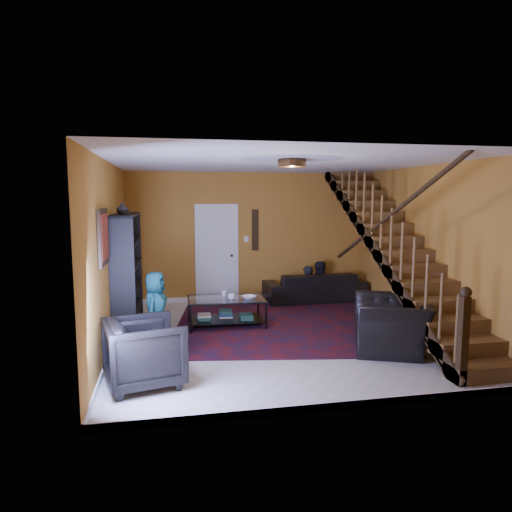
{
  "coord_description": "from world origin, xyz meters",
  "views": [
    {
      "loc": [
        -1.74,
        -7.11,
        2.26
      ],
      "look_at": [
        -0.28,
        0.4,
        1.28
      ],
      "focal_mm": 32.0,
      "sensor_mm": 36.0,
      "label": 1
    }
  ],
  "objects_px": {
    "coffee_table": "(226,310)",
    "armchair_left": "(145,352)",
    "sofa": "(314,287)",
    "armchair_right": "(391,324)",
    "bookshelf": "(128,276)"
  },
  "relations": [
    {
      "from": "sofa",
      "to": "armchair_right",
      "type": "bearing_deg",
      "value": 89.6
    },
    {
      "from": "bookshelf",
      "to": "armchair_right",
      "type": "xyz_separation_m",
      "value": [
        3.9,
        -1.62,
        -0.58
      ]
    },
    {
      "from": "armchair_right",
      "to": "coffee_table",
      "type": "xyz_separation_m",
      "value": [
        -2.26,
        1.7,
        -0.09
      ]
    },
    {
      "from": "coffee_table",
      "to": "armchair_left",
      "type": "bearing_deg",
      "value": -119.09
    },
    {
      "from": "bookshelf",
      "to": "coffee_table",
      "type": "bearing_deg",
      "value": 2.72
    },
    {
      "from": "armchair_left",
      "to": "armchair_right",
      "type": "bearing_deg",
      "value": -93.7
    },
    {
      "from": "armchair_left",
      "to": "coffee_table",
      "type": "bearing_deg",
      "value": -42.73
    },
    {
      "from": "sofa",
      "to": "coffee_table",
      "type": "distance_m",
      "value": 2.7
    },
    {
      "from": "sofa",
      "to": "armchair_right",
      "type": "height_order",
      "value": "armchair_right"
    },
    {
      "from": "bookshelf",
      "to": "armchair_left",
      "type": "relative_size",
      "value": 2.23
    },
    {
      "from": "sofa",
      "to": "armchair_right",
      "type": "distance_m",
      "value": 3.32
    },
    {
      "from": "sofa",
      "to": "bookshelf",
      "type": "bearing_deg",
      "value": 21.89
    },
    {
      "from": "bookshelf",
      "to": "sofa",
      "type": "xyz_separation_m",
      "value": [
        3.8,
        1.7,
        -0.65
      ]
    },
    {
      "from": "sofa",
      "to": "coffee_table",
      "type": "bearing_deg",
      "value": 34.76
    },
    {
      "from": "armchair_left",
      "to": "armchair_right",
      "type": "xyz_separation_m",
      "value": [
        3.55,
        0.62,
        -0.02
      ]
    }
  ]
}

